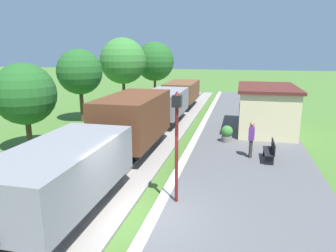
{
  "coord_description": "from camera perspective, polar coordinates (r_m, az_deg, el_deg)",
  "views": [
    {
      "loc": [
        2.76,
        -8.2,
        5.14
      ],
      "look_at": [
        -0.52,
        5.87,
        1.62
      ],
      "focal_mm": 33.11,
      "sensor_mm": 36.0,
      "label": 1
    }
  ],
  "objects": [
    {
      "name": "rail_far",
      "position": [
        11.24,
        -20.7,
        -13.4
      ],
      "size": [
        0.07,
        60.0,
        0.14
      ],
      "primitive_type": "cube",
      "color": "slate",
      "rests_on": "track_ballast"
    },
    {
      "name": "tree_field_left",
      "position": [
        29.59,
        -8.3,
        11.76
      ],
      "size": [
        4.24,
        4.24,
        6.34
      ],
      "color": "#4C3823",
      "rests_on": "ground"
    },
    {
      "name": "rail_near",
      "position": [
        10.56,
        -13.95,
        -14.71
      ],
      "size": [
        0.07,
        60.0,
        0.14
      ],
      "primitive_type": "cube",
      "color": "slate",
      "rests_on": "track_ballast"
    },
    {
      "name": "tree_field_distant",
      "position": [
        36.02,
        -2.46,
        11.79
      ],
      "size": [
        4.39,
        4.39,
        6.15
      ],
      "color": "#4C3823",
      "rests_on": "ground"
    },
    {
      "name": "track_ballast",
      "position": [
        10.94,
        -17.39,
        -14.66
      ],
      "size": [
        3.8,
        60.0,
        0.12
      ],
      "primitive_type": "cube",
      "color": "gray",
      "rests_on": "ground"
    },
    {
      "name": "platform_edge_stripe",
      "position": [
        9.84,
        -2.65,
        -16.13
      ],
      "size": [
        0.36,
        60.0,
        0.01
      ],
      "primitive_type": "cube",
      "color": "silver",
      "rests_on": "platform_slab"
    },
    {
      "name": "freight_train",
      "position": [
        18.69,
        -3.16,
        2.38
      ],
      "size": [
        2.5,
        26.0,
        2.72
      ],
      "color": "gray",
      "rests_on": "rail_near"
    },
    {
      "name": "bench_near_hut",
      "position": [
        14.86,
        18.31,
        -4.32
      ],
      "size": [
        0.42,
        1.5,
        0.91
      ],
      "color": "black",
      "rests_on": "platform_slab"
    },
    {
      "name": "person_waiting",
      "position": [
        14.91,
        15.09,
        -2.18
      ],
      "size": [
        0.29,
        0.41,
        1.71
      ],
      "rotation": [
        0.0,
        0.0,
        3.01
      ],
      "color": "#38332D",
      "rests_on": "platform_slab"
    },
    {
      "name": "potted_planter",
      "position": [
        17.3,
        10.77,
        -1.35
      ],
      "size": [
        0.64,
        0.64,
        0.92
      ],
      "color": "slate",
      "rests_on": "platform_slab"
    },
    {
      "name": "tree_trackside_far",
      "position": [
        23.53,
        -15.95,
        9.55
      ],
      "size": [
        3.26,
        3.26,
        5.29
      ],
      "color": "#4C3823",
      "rests_on": "ground"
    },
    {
      "name": "station_hut",
      "position": [
        20.32,
        17.58,
        3.17
      ],
      "size": [
        3.5,
        5.8,
        2.78
      ],
      "color": "beige",
      "rests_on": "platform_slab"
    },
    {
      "name": "tree_trackside_mid",
      "position": [
        17.27,
        -24.86,
        5.34
      ],
      "size": [
        3.12,
        3.12,
        4.58
      ],
      "color": "#4C3823",
      "rests_on": "ground"
    },
    {
      "name": "platform_slab",
      "position": [
        9.62,
        14.5,
        -18.21
      ],
      "size": [
        6.0,
        60.0,
        0.25
      ],
      "primitive_type": "cube",
      "color": "#565659",
      "rests_on": "ground"
    },
    {
      "name": "lamp_post_near",
      "position": [
        9.74,
        1.62,
        -0.22
      ],
      "size": [
        0.28,
        0.28,
        3.7
      ],
      "color": "#591414",
      "rests_on": "platform_slab"
    },
    {
      "name": "ground_plane",
      "position": [
        10.07,
        -4.93,
        -17.08
      ],
      "size": [
        160.0,
        160.0,
        0.0
      ],
      "primitive_type": "plane",
      "color": "#47702D"
    }
  ]
}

